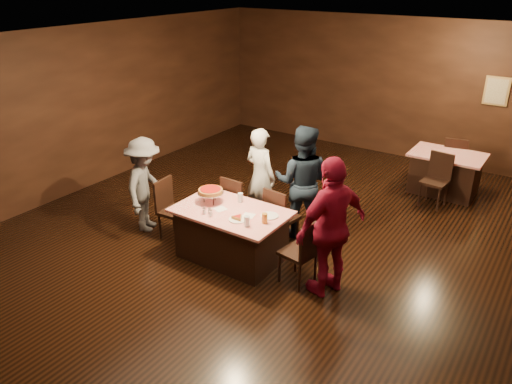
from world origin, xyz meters
TOP-DOWN VIEW (x-y plane):
  - room at (0.00, 0.01)m, footprint 10.00×10.04m
  - main_table at (-0.11, -0.66)m, footprint 1.60×1.00m
  - back_table at (1.81, 3.47)m, footprint 1.30×0.90m
  - chair_far_left at (-0.51, 0.09)m, footprint 0.43×0.43m
  - chair_far_right at (0.29, 0.09)m, footprint 0.47×0.47m
  - chair_end_left at (-1.21, -0.66)m, footprint 0.45×0.45m
  - chair_end_right at (0.99, -0.66)m, footprint 0.48×0.48m
  - chair_back_near at (1.81, 2.77)m, footprint 0.46×0.46m
  - chair_back_far at (1.81, 4.07)m, footprint 0.49×0.49m
  - diner_white_jacket at (-0.41, 0.55)m, footprint 0.65×0.49m
  - diner_navy_hoodie at (0.36, 0.54)m, footprint 1.05×0.93m
  - diner_grey_knit at (-1.78, -0.69)m, footprint 0.93×1.14m
  - diner_red_shirt at (1.42, -0.61)m, footprint 0.82×1.19m
  - pizza_stand at (-0.51, -0.61)m, footprint 0.38×0.38m
  - plate_with_slice at (0.14, -0.84)m, footprint 0.25×0.25m
  - plate_empty at (0.44, -0.51)m, footprint 0.25×0.25m
  - glass_front_right at (0.34, -0.91)m, footprint 0.08×0.08m
  - glass_amber at (0.49, -0.71)m, footprint 0.08×0.08m
  - glass_back at (-0.16, -0.36)m, footprint 0.08×0.08m
  - condiments at (-0.29, -0.94)m, footprint 0.17×0.10m
  - napkin_center at (0.19, -0.66)m, footprint 0.19×0.19m
  - napkin_left at (-0.26, -0.71)m, footprint 0.21×0.21m

SIDE VIEW (x-z plane):
  - main_table at x=-0.11m, z-range 0.00..0.77m
  - back_table at x=1.81m, z-range 0.00..0.77m
  - chair_far_left at x=-0.51m, z-range 0.00..0.95m
  - chair_far_right at x=0.29m, z-range 0.00..0.95m
  - chair_end_left at x=-1.21m, z-range 0.00..0.95m
  - chair_end_right at x=0.99m, z-range 0.00..0.95m
  - chair_back_near at x=1.81m, z-range 0.00..0.95m
  - chair_back_far at x=1.81m, z-range 0.00..0.95m
  - diner_grey_knit at x=-1.78m, z-range 0.00..1.54m
  - napkin_center at x=0.19m, z-range 0.77..0.78m
  - napkin_left at x=-0.26m, z-range 0.77..0.78m
  - plate_empty at x=0.44m, z-range 0.77..0.78m
  - plate_with_slice at x=0.14m, z-range 0.76..0.83m
  - diner_white_jacket at x=-0.41m, z-range 0.00..1.62m
  - condiments at x=-0.29m, z-range 0.77..0.87m
  - glass_front_right at x=0.34m, z-range 0.77..0.91m
  - glass_amber at x=0.49m, z-range 0.77..0.91m
  - glass_back at x=-0.16m, z-range 0.77..0.91m
  - diner_navy_hoodie at x=0.36m, z-range 0.00..1.79m
  - diner_red_shirt at x=1.42m, z-range 0.00..1.87m
  - pizza_stand at x=-0.51m, z-range 0.84..1.06m
  - room at x=0.00m, z-range 0.63..3.65m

